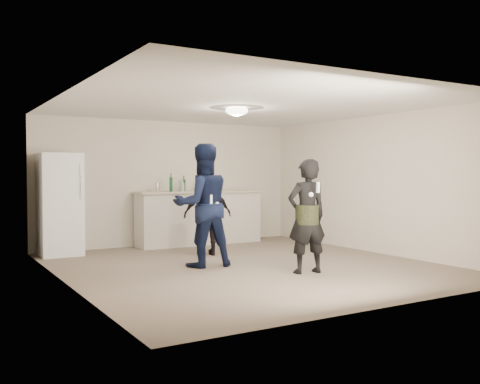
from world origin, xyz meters
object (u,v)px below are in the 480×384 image
fridge (60,204)px  man (202,205)px  spectator (208,215)px  counter (200,218)px  woman (307,216)px  shaker (157,187)px

fridge → man: 2.84m
spectator → counter: bearing=-94.8°
counter → spectator: (-0.54, -1.40, 0.19)m
woman → man: bearing=-41.9°
shaker → woman: 3.77m
counter → shaker: shaker is taller
counter → woman: woman is taller
man → shaker: bearing=-88.0°
fridge → shaker: 1.89m
counter → fridge: size_ratio=1.44×
man → spectator: (0.59, 0.98, -0.23)m
shaker → fridge: bearing=-177.4°
fridge → woman: bearing=-52.9°
counter → man: 2.67m
woman → spectator: (-0.46, 2.24, -0.11)m
fridge → shaker: (1.87, 0.08, 0.28)m
counter → woman: size_ratio=1.57×
fridge → woman: 4.48m
man → counter: bearing=-108.1°
shaker → woman: bearing=-77.2°
counter → shaker: bearing=179.2°
woman → spectator: size_ratio=1.15×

